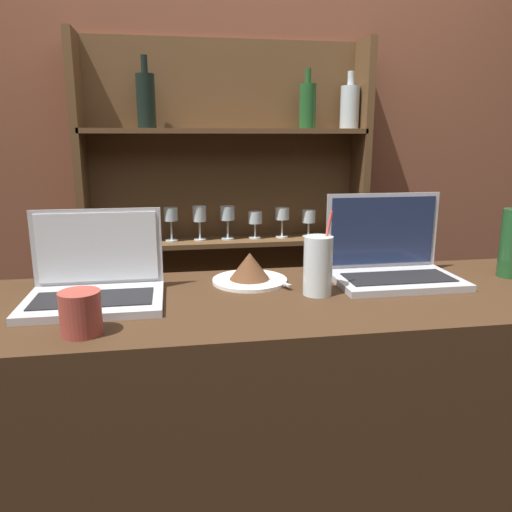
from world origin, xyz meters
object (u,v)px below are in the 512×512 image
laptop_far (391,261)px  water_glass (318,265)px  laptop_near (95,282)px  coffee_cup (81,313)px  cake_plate (250,271)px

laptop_far → water_glass: laptop_far is taller
laptop_near → coffee_cup: size_ratio=3.58×
cake_plate → water_glass: 0.21m
laptop_near → water_glass: size_ratio=1.51×
cake_plate → coffee_cup: (-0.39, -0.31, 0.01)m
laptop_near → water_glass: 0.55m
laptop_far → coffee_cup: size_ratio=3.74×
laptop_near → laptop_far: laptop_far is taller
water_glass → coffee_cup: (-0.55, -0.18, -0.03)m
laptop_near → cake_plate: size_ratio=1.57×
cake_plate → coffee_cup: size_ratio=2.27×
laptop_far → water_glass: 0.26m
laptop_near → cake_plate: bearing=12.5°
cake_plate → coffee_cup: 0.50m
coffee_cup → laptop_near: bearing=90.6°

